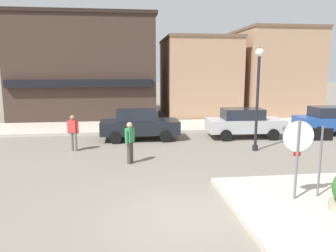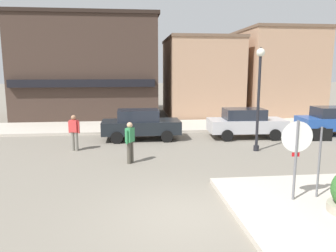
# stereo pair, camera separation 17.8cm
# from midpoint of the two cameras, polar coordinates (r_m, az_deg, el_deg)

# --- Properties ---
(ground_plane) EXTENTS (160.00, 160.00, 0.00)m
(ground_plane) POSITION_cam_midpoint_polar(r_m,az_deg,el_deg) (8.45, 3.86, -15.40)
(ground_plane) COLOR gray
(kerb_far) EXTENTS (80.00, 4.00, 0.15)m
(kerb_far) POSITION_cam_midpoint_polar(r_m,az_deg,el_deg) (20.51, -2.36, -0.06)
(kerb_far) COLOR beige
(kerb_far) RESTS_ON ground
(stop_sign) EXTENTS (0.82, 0.11, 2.30)m
(stop_sign) POSITION_cam_midpoint_polar(r_m,az_deg,el_deg) (9.26, 21.93, -3.88)
(stop_sign) COLOR slate
(stop_sign) RESTS_ON ground
(one_way_sign) EXTENTS (0.60, 0.08, 2.10)m
(one_way_sign) POSITION_cam_midpoint_polar(r_m,az_deg,el_deg) (9.75, 25.38, -4.59)
(one_way_sign) COLOR slate
(one_way_sign) RESTS_ON ground
(lamp_post) EXTENTS (0.36, 0.36, 4.54)m
(lamp_post) POSITION_cam_midpoint_polar(r_m,az_deg,el_deg) (14.84, 15.93, 6.99)
(lamp_post) COLOR black
(lamp_post) RESTS_ON ground
(parked_car_nearest) EXTENTS (4.02, 1.92, 1.56)m
(parked_car_nearest) POSITION_cam_midpoint_polar(r_m,az_deg,el_deg) (16.95, -4.53, 0.34)
(parked_car_nearest) COLOR black
(parked_car_nearest) RESTS_ON ground
(parked_car_second) EXTENTS (4.06, 1.99, 1.56)m
(parked_car_second) POSITION_cam_midpoint_polar(r_m,az_deg,el_deg) (17.85, 13.67, 0.57)
(parked_car_second) COLOR #B7B7BC
(parked_car_second) RESTS_ON ground
(parked_car_third) EXTENTS (4.06, 1.98, 1.56)m
(parked_car_third) POSITION_cam_midpoint_polar(r_m,az_deg,el_deg) (20.39, 27.30, 0.88)
(parked_car_third) COLOR #234C9E
(parked_car_third) RESTS_ON ground
(pedestrian_crossing_near) EXTENTS (0.37, 0.52, 1.61)m
(pedestrian_crossing_near) POSITION_cam_midpoint_polar(r_m,az_deg,el_deg) (12.68, -6.23, -2.66)
(pedestrian_crossing_near) COLOR #4C473D
(pedestrian_crossing_near) RESTS_ON ground
(pedestrian_crossing_far) EXTENTS (0.54, 0.34, 1.61)m
(pedestrian_crossing_far) POSITION_cam_midpoint_polar(r_m,az_deg,el_deg) (15.11, -15.70, -0.95)
(pedestrian_crossing_far) COLOR gray
(pedestrian_crossing_far) RESTS_ON ground
(building_corner_shop) EXTENTS (10.21, 7.64, 7.40)m
(building_corner_shop) POSITION_cam_midpoint_polar(r_m,az_deg,el_deg) (25.92, -13.32, 9.82)
(building_corner_shop) COLOR #3D2D26
(building_corner_shop) RESTS_ON ground
(building_storefront_left_near) EXTENTS (5.39, 7.10, 5.98)m
(building_storefront_left_near) POSITION_cam_midpoint_polar(r_m,az_deg,el_deg) (26.39, 5.81, 8.48)
(building_storefront_left_near) COLOR tan
(building_storefront_left_near) RESTS_ON ground
(building_storefront_left_mid) EXTENTS (5.65, 7.56, 6.68)m
(building_storefront_left_mid) POSITION_cam_midpoint_polar(r_m,az_deg,el_deg) (28.23, 17.90, 8.86)
(building_storefront_left_mid) COLOR tan
(building_storefront_left_mid) RESTS_ON ground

